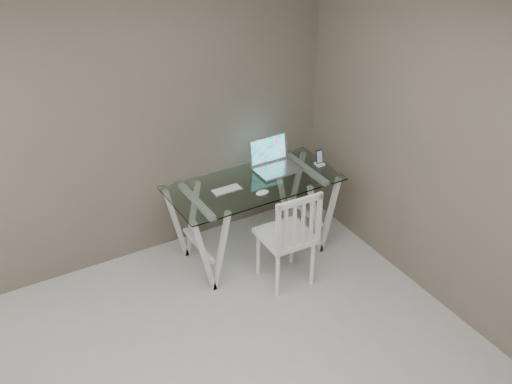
% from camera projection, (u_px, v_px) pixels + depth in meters
% --- Properties ---
extents(room, '(4.50, 4.52, 2.71)m').
position_uv_depth(room, '(235.00, 212.00, 3.31)').
color(room, '#B3B1AB').
rests_on(room, ground).
extents(desk, '(1.50, 0.70, 0.75)m').
position_uv_depth(desk, '(254.00, 218.00, 5.71)').
color(desk, silver).
rests_on(desk, ground).
extents(chair, '(0.43, 0.43, 0.92)m').
position_uv_depth(chair, '(291.00, 234.00, 5.27)').
color(chair, white).
rests_on(chair, ground).
extents(laptop, '(0.38, 0.31, 0.27)m').
position_uv_depth(laptop, '(273.00, 161.00, 5.72)').
color(laptop, silver).
rests_on(laptop, desk).
extents(keyboard, '(0.26, 0.11, 0.01)m').
position_uv_depth(keyboard, '(226.00, 190.00, 5.41)').
color(keyboard, silver).
rests_on(keyboard, desk).
extents(mouse, '(0.12, 0.07, 0.04)m').
position_uv_depth(mouse, '(262.00, 193.00, 5.34)').
color(mouse, white).
rests_on(mouse, desk).
extents(phone_dock, '(0.08, 0.08, 0.14)m').
position_uv_depth(phone_dock, '(319.00, 161.00, 5.78)').
color(phone_dock, white).
rests_on(phone_dock, desk).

